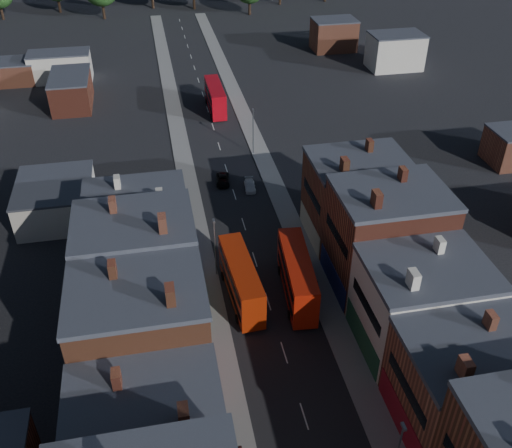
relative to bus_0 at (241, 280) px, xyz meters
name	(u,v)px	position (x,y,z in m)	size (l,w,h in m)	color
pavement_west	(190,192)	(-3.58, 24.82, -2.71)	(3.00, 200.00, 0.12)	gray
pavement_east	(274,183)	(9.42, 24.82, -2.71)	(3.00, 200.00, 0.12)	gray
terrace_east	(504,421)	(16.92, -25.18, 3.51)	(12.00, 80.00, 12.56)	maroon
lamp_post_2	(215,244)	(-2.28, 4.82, 1.93)	(0.25, 0.70, 8.12)	slate
lamp_post_3	(253,129)	(8.12, 34.82, 1.93)	(0.25, 0.70, 8.12)	slate
bus_0	(241,280)	(0.00, 0.00, 0.00)	(3.57, 12.04, 5.14)	#AF270A
bus_1	(297,276)	(6.42, -0.61, 0.09)	(3.89, 12.48, 5.31)	red
bus_2	(215,97)	(4.42, 53.96, -0.01)	(3.02, 11.85, 5.11)	#AA0711
car_2	(223,180)	(1.72, 26.42, -2.17)	(1.99, 4.32, 1.20)	black
car_3	(250,186)	(5.52, 23.97, -2.21)	(1.58, 3.88, 1.13)	white
ped_3	(317,286)	(8.86, -0.76, -1.81)	(0.99, 0.45, 1.68)	#5B544E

